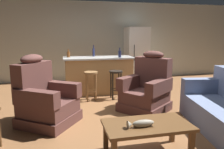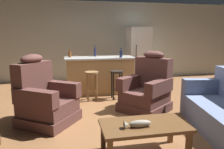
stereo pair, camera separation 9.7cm
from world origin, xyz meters
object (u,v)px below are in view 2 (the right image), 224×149
recliner_near_island (147,90)px  bar_stool_left (92,80)px  bottle_tall_green (121,54)px  refrigerator (138,55)px  bottle_short_amber (95,52)px  bar_stool_right (117,79)px  recliner_near_lamp (44,99)px  fish_figurine (137,124)px  kitchen_island (100,75)px  coffee_table (144,128)px  bottle_wine_dark (70,54)px

recliner_near_island → bar_stool_left: size_ratio=1.76×
bottle_tall_green → refrigerator: bearing=56.1°
bottle_short_amber → bar_stool_right: bearing=-64.5°
recliner_near_lamp → bottle_short_amber: bearing=94.8°
fish_figurine → kitchen_island: kitchen_island is taller
refrigerator → bottle_tall_green: refrigerator is taller
kitchen_island → bar_stool_right: kitchen_island is taller
fish_figurine → bar_stool_right: bearing=82.6°
recliner_near_lamp → bottle_tall_green: recliner_near_lamp is taller
bottle_short_amber → recliner_near_island: bearing=-64.5°
coffee_table → recliner_near_lamp: bearing=134.7°
recliner_near_island → bottle_wine_dark: (-1.50, 1.66, 0.61)m
coffee_table → bottle_short_amber: (-0.19, 3.37, 0.70)m
recliner_near_island → bar_stool_left: 1.37m
recliner_near_island → bottle_wine_dark: size_ratio=5.81×
coffee_table → bar_stool_left: size_ratio=1.62×
bottle_wine_dark → bar_stool_left: bearing=-58.2°
bottle_wine_dark → bottle_tall_green: bearing=-14.8°
bottle_wine_dark → bar_stool_right: bearing=-35.4°
recliner_near_island → bottle_short_amber: bearing=-101.9°
recliner_near_lamp → bottle_wine_dark: bearing=110.4°
fish_figurine → bottle_wine_dark: bottle_wine_dark is taller
refrigerator → bar_stool_right: bearing=-122.1°
refrigerator → bottle_short_amber: 1.85m
bar_stool_left → bottle_wine_dark: (-0.47, 0.76, 0.56)m
kitchen_island → bottle_tall_green: 0.79m
bar_stool_left → refrigerator: bearing=46.3°
coffee_table → bottle_tall_green: 3.05m
fish_figurine → kitchen_island: bearing=89.6°
bottle_tall_green → bottle_short_amber: 0.74m
refrigerator → bottle_wine_dark: bearing=-154.3°
bottle_short_amber → fish_figurine: bearing=-88.9°
bar_stool_right → kitchen_island: bearing=116.3°
recliner_near_lamp → bottle_wine_dark: 2.08m
kitchen_island → bottle_short_amber: 0.63m
bottle_tall_green → bottle_short_amber: size_ratio=0.81×
fish_figurine → bottle_tall_green: bottle_tall_green is taller
bar_stool_left → recliner_near_lamp: bearing=-129.4°
bottle_short_amber → bottle_tall_green: bearing=-34.8°
coffee_table → bottle_short_amber: bottle_short_amber is taller
bar_stool_left → bottle_tall_green: size_ratio=2.76×
bottle_wine_dark → coffee_table: bearing=-75.4°
coffee_table → fish_figurine: fish_figurine is taller
recliner_near_lamp → bottle_short_amber: 2.41m
recliner_near_island → bottle_tall_green: 1.48m
refrigerator → bottle_tall_green: 1.70m
kitchen_island → refrigerator: 1.93m
fish_figurine → recliner_near_island: (0.77, 1.70, -0.04)m
fish_figurine → refrigerator: 4.69m
recliner_near_lamp → bottle_short_amber: (1.15, 2.01, 0.64)m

